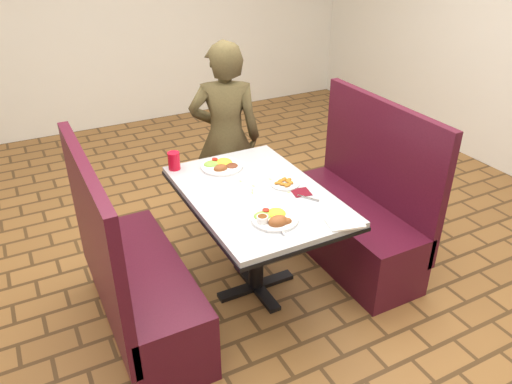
# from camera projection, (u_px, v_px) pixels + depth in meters

# --- Properties ---
(dining_table) EXTENTS (0.81, 1.21, 0.75)m
(dining_table) POSITION_uv_depth(u_px,v_px,m) (256.00, 205.00, 3.10)
(dining_table) COLOR #B3B6B8
(dining_table) RESTS_ON ground
(booth_bench_left) EXTENTS (0.47, 1.20, 1.17)m
(booth_bench_left) POSITION_uv_depth(u_px,v_px,m) (136.00, 285.00, 2.94)
(booth_bench_left) COLOR #4C1122
(booth_bench_left) RESTS_ON ground
(booth_bench_right) EXTENTS (0.47, 1.20, 1.17)m
(booth_bench_right) POSITION_uv_depth(u_px,v_px,m) (354.00, 218.00, 3.58)
(booth_bench_right) COLOR #4C1122
(booth_bench_right) RESTS_ON ground
(diner_person) EXTENTS (0.64, 0.54, 1.49)m
(diner_person) POSITION_uv_depth(u_px,v_px,m) (226.00, 138.00, 3.81)
(diner_person) COLOR brown
(diner_person) RESTS_ON ground
(near_dinner_plate) EXTENTS (0.26, 0.26, 0.08)m
(near_dinner_plate) POSITION_uv_depth(u_px,v_px,m) (274.00, 216.00, 2.76)
(near_dinner_plate) COLOR white
(near_dinner_plate) RESTS_ON dining_table
(far_dinner_plate) EXTENTS (0.28, 0.28, 0.07)m
(far_dinner_plate) POSITION_uv_depth(u_px,v_px,m) (221.00, 164.00, 3.35)
(far_dinner_plate) COLOR white
(far_dinner_plate) RESTS_ON dining_table
(plantain_plate) EXTENTS (0.18, 0.18, 0.03)m
(plantain_plate) POSITION_uv_depth(u_px,v_px,m) (285.00, 183.00, 3.13)
(plantain_plate) COLOR white
(plantain_plate) RESTS_ON dining_table
(maroon_napkin) EXTENTS (0.13, 0.13, 0.00)m
(maroon_napkin) POSITION_uv_depth(u_px,v_px,m) (301.00, 192.00, 3.05)
(maroon_napkin) COLOR #5B0D17
(maroon_napkin) RESTS_ON dining_table
(spoon_utensil) EXTENTS (0.09, 0.12, 0.00)m
(spoon_utensil) POSITION_uv_depth(u_px,v_px,m) (308.00, 198.00, 2.98)
(spoon_utensil) COLOR silver
(spoon_utensil) RESTS_ON dining_table
(red_tumbler) EXTENTS (0.08, 0.08, 0.12)m
(red_tumbler) POSITION_uv_depth(u_px,v_px,m) (174.00, 161.00, 3.31)
(red_tumbler) COLOR red
(red_tumbler) RESTS_ON dining_table
(paper_napkin) EXTENTS (0.22, 0.19, 0.01)m
(paper_napkin) POSITION_uv_depth(u_px,v_px,m) (344.00, 222.00, 2.74)
(paper_napkin) COLOR white
(paper_napkin) RESTS_ON dining_table
(knife_utensil) EXTENTS (0.02, 0.18, 0.00)m
(knife_utensil) POSITION_uv_depth(u_px,v_px,m) (278.00, 226.00, 2.70)
(knife_utensil) COLOR silver
(knife_utensil) RESTS_ON dining_table
(fork_utensil) EXTENTS (0.10, 0.13, 0.00)m
(fork_utensil) POSITION_uv_depth(u_px,v_px,m) (268.00, 223.00, 2.73)
(fork_utensil) COLOR silver
(fork_utensil) RESTS_ON dining_table
(lettuce_shreds) EXTENTS (0.28, 0.32, 0.00)m
(lettuce_shreds) POSITION_uv_depth(u_px,v_px,m) (257.00, 186.00, 3.12)
(lettuce_shreds) COLOR #8FC54F
(lettuce_shreds) RESTS_ON dining_table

